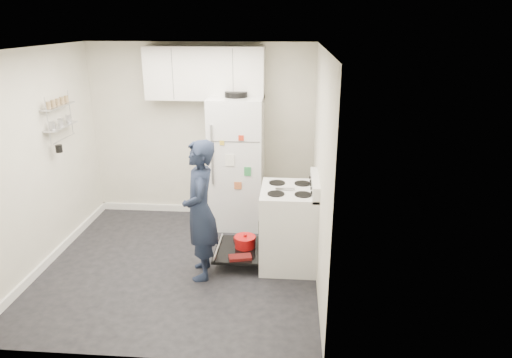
# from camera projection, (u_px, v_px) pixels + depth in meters

# --- Properties ---
(room) EXTENTS (3.21, 3.21, 2.51)m
(room) POSITION_uv_depth(u_px,v_px,m) (174.00, 168.00, 5.10)
(room) COLOR black
(room) RESTS_ON ground
(electric_range) EXTENTS (0.66, 0.76, 1.10)m
(electric_range) POSITION_uv_depth(u_px,v_px,m) (288.00, 227.00, 5.37)
(electric_range) COLOR silver
(electric_range) RESTS_ON ground
(open_oven_door) EXTENTS (0.55, 0.70, 0.21)m
(open_oven_door) POSITION_uv_depth(u_px,v_px,m) (241.00, 247.00, 5.52)
(open_oven_door) COLOR black
(open_oven_door) RESTS_ON ground
(refrigerator) EXTENTS (0.72, 0.74, 1.88)m
(refrigerator) POSITION_uv_depth(u_px,v_px,m) (237.00, 162.00, 6.31)
(refrigerator) COLOR silver
(refrigerator) RESTS_ON ground
(upper_cabinets) EXTENTS (1.60, 0.33, 0.70)m
(upper_cabinets) POSITION_uv_depth(u_px,v_px,m) (205.00, 73.00, 6.12)
(upper_cabinets) COLOR silver
(upper_cabinets) RESTS_ON room
(wall_shelf_rack) EXTENTS (0.14, 0.60, 0.61)m
(wall_shelf_rack) POSITION_uv_depth(u_px,v_px,m) (59.00, 116.00, 5.49)
(wall_shelf_rack) COLOR #B2B2B7
(wall_shelf_rack) RESTS_ON room
(person) EXTENTS (0.48, 0.64, 1.59)m
(person) POSITION_uv_depth(u_px,v_px,m) (200.00, 211.00, 5.01)
(person) COLOR #182036
(person) RESTS_ON ground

